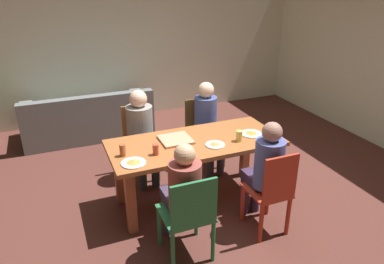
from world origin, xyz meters
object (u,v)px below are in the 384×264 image
object	(u,v)px
plate_0	(133,163)
dining_table	(195,151)
drinking_glass_0	(156,149)
chair_1	(272,192)
chair_3	(189,214)
plate_1	(215,144)
couch	(89,120)
person_0	(141,129)
drinking_glass_2	(123,150)
person_1	(265,167)
chair_2	(203,127)
drinking_glass_1	(239,136)
person_3	(182,189)
plate_2	(251,133)
chair_0	(139,138)
person_2	(208,120)
pizza_box_0	(176,140)

from	to	relation	value
plate_0	dining_table	bearing A→B (deg)	18.06
drinking_glass_0	chair_1	bearing A→B (deg)	-35.17
chair_3	plate_1	distance (m)	0.96
chair_3	couch	world-z (taller)	chair_3
person_0	drinking_glass_2	distance (m)	0.87
person_1	chair_2	bearing A→B (deg)	90.00
person_1	plate_0	distance (m)	1.32
dining_table	drinking_glass_1	size ratio (longest dim) A/B	15.81
chair_1	couch	size ratio (longest dim) A/B	0.47
person_3	plate_2	distance (m)	1.29
plate_1	dining_table	bearing A→B (deg)	130.53
chair_2	drinking_glass_1	bearing A→B (deg)	-91.24
chair_3	drinking_glass_1	size ratio (longest dim) A/B	7.47
chair_0	person_1	distance (m)	1.82
person_2	drinking_glass_1	bearing A→B (deg)	-91.47
chair_2	plate_0	size ratio (longest dim) A/B	3.69
chair_2	person_3	bearing A→B (deg)	-119.74
dining_table	person_3	bearing A→B (deg)	-121.04
person_1	drinking_glass_1	bearing A→B (deg)	92.56
person_2	plate_2	world-z (taller)	person_2
person_0	couch	distance (m)	1.79
dining_table	plate_0	world-z (taller)	plate_0
drinking_glass_1	drinking_glass_0	bearing A→B (deg)	177.98
person_0	drinking_glass_0	bearing A→B (deg)	-94.69
chair_1	person_3	xyz separation A→B (m)	(-0.91, 0.12, 0.18)
dining_table	person_0	size ratio (longest dim) A/B	1.62
person_1	couch	distance (m)	3.41
person_0	chair_3	world-z (taller)	person_0
plate_1	person_2	bearing A→B (deg)	70.28
person_0	person_3	bearing A→B (deg)	-90.00
dining_table	person_2	distance (m)	0.85
person_1	pizza_box_0	bearing A→B (deg)	130.77
person_0	couch	bearing A→B (deg)	105.71
chair_0	chair_2	world-z (taller)	chair_0
dining_table	chair_2	distance (m)	1.00
pizza_box_0	chair_3	bearing A→B (deg)	-103.33
person_0	person_2	distance (m)	0.91
pizza_box_0	plate_1	xyz separation A→B (m)	(0.36, -0.27, -0.00)
person_3	plate_0	size ratio (longest dim) A/B	4.69
chair_1	person_0	bearing A→B (deg)	120.18
drinking_glass_0	plate_2	bearing A→B (deg)	3.59
dining_table	person_2	xyz separation A→B (m)	(0.47, 0.70, 0.05)
person_1	pizza_box_0	size ratio (longest dim) A/B	3.55
person_2	person_3	size ratio (longest dim) A/B	1.03
chair_2	plate_2	xyz separation A→B (m)	(0.20, -0.94, 0.26)
person_0	couch	world-z (taller)	person_0
person_1	chair_3	bearing A→B (deg)	-167.70
person_0	person_2	bearing A→B (deg)	-1.23
chair_2	drinking_glass_0	distance (m)	1.45
dining_table	drinking_glass_0	xyz separation A→B (m)	(-0.51, -0.15, 0.18)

